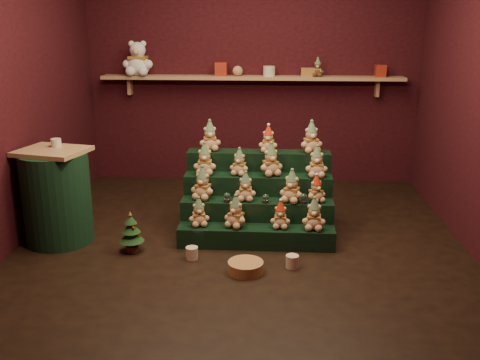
# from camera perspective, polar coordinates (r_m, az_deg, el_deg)

# --- Properties ---
(ground) EXTENTS (4.00, 4.00, 0.00)m
(ground) POSITION_cam_1_polar(r_m,az_deg,el_deg) (4.98, 0.23, -6.37)
(ground) COLOR black
(ground) RESTS_ON ground
(back_wall) EXTENTS (4.00, 0.10, 2.80)m
(back_wall) POSITION_cam_1_polar(r_m,az_deg,el_deg) (6.66, 1.32, 11.86)
(back_wall) COLOR black
(back_wall) RESTS_ON ground
(front_wall) EXTENTS (4.00, 0.10, 2.80)m
(front_wall) POSITION_cam_1_polar(r_m,az_deg,el_deg) (2.60, -2.43, 4.65)
(front_wall) COLOR black
(front_wall) RESTS_ON ground
(left_wall) EXTENTS (0.10, 4.00, 2.80)m
(left_wall) POSITION_cam_1_polar(r_m,az_deg,el_deg) (5.17, -23.41, 9.21)
(left_wall) COLOR black
(left_wall) RESTS_ON ground
(back_shelf) EXTENTS (3.60, 0.26, 0.24)m
(back_shelf) POSITION_cam_1_polar(r_m,az_deg,el_deg) (6.49, 1.24, 10.81)
(back_shelf) COLOR tan
(back_shelf) RESTS_ON ground
(riser_tier_front) EXTENTS (1.40, 0.22, 0.18)m
(riser_tier_front) POSITION_cam_1_polar(r_m,az_deg,el_deg) (4.81, 1.71, -6.08)
(riser_tier_front) COLOR black
(riser_tier_front) RESTS_ON ground
(riser_tier_midfront) EXTENTS (1.40, 0.22, 0.36)m
(riser_tier_midfront) POSITION_cam_1_polar(r_m,az_deg,el_deg) (4.98, 1.81, -4.15)
(riser_tier_midfront) COLOR black
(riser_tier_midfront) RESTS_ON ground
(riser_tier_midback) EXTENTS (1.40, 0.22, 0.54)m
(riser_tier_midback) POSITION_cam_1_polar(r_m,az_deg,el_deg) (5.16, 1.90, -2.36)
(riser_tier_midback) COLOR black
(riser_tier_midback) RESTS_ON ground
(riser_tier_back) EXTENTS (1.40, 0.22, 0.72)m
(riser_tier_back) POSITION_cam_1_polar(r_m,az_deg,el_deg) (5.34, 1.98, -0.68)
(riser_tier_back) COLOR black
(riser_tier_back) RESTS_ON ground
(teddy_0) EXTENTS (0.22, 0.21, 0.26)m
(teddy_0) POSITION_cam_1_polar(r_m,az_deg,el_deg) (4.79, -4.42, -3.40)
(teddy_0) COLOR tan
(teddy_0) RESTS_ON riser_tier_front
(teddy_1) EXTENTS (0.27, 0.26, 0.29)m
(teddy_1) POSITION_cam_1_polar(r_m,az_deg,el_deg) (4.74, -0.45, -3.37)
(teddy_1) COLOR tan
(teddy_1) RESTS_ON riser_tier_front
(teddy_2) EXTENTS (0.18, 0.16, 0.25)m
(teddy_2) POSITION_cam_1_polar(r_m,az_deg,el_deg) (4.74, 4.33, -3.69)
(teddy_2) COLOR tan
(teddy_2) RESTS_ON riser_tier_front
(teddy_3) EXTENTS (0.22, 0.20, 0.29)m
(teddy_3) POSITION_cam_1_polar(r_m,az_deg,el_deg) (4.73, 7.91, -3.59)
(teddy_3) COLOR tan
(teddy_3) RESTS_ON riser_tier_front
(teddy_4) EXTENTS (0.27, 0.25, 0.31)m
(teddy_4) POSITION_cam_1_polar(r_m,az_deg,el_deg) (4.93, -4.00, -0.31)
(teddy_4) COLOR tan
(teddy_4) RESTS_ON riser_tier_midfront
(teddy_5) EXTENTS (0.19, 0.17, 0.27)m
(teddy_5) POSITION_cam_1_polar(r_m,az_deg,el_deg) (4.88, 0.60, -0.69)
(teddy_5) COLOR tan
(teddy_5) RESTS_ON riser_tier_midfront
(teddy_6) EXTENTS (0.27, 0.26, 0.30)m
(teddy_6) POSITION_cam_1_polar(r_m,az_deg,el_deg) (4.86, 5.55, -0.65)
(teddy_6) COLOR tan
(teddy_6) RESTS_ON riser_tier_midfront
(teddy_7) EXTENTS (0.23, 0.23, 0.25)m
(teddy_7) POSITION_cam_1_polar(r_m,az_deg,el_deg) (4.89, 8.12, -0.94)
(teddy_7) COLOR tan
(teddy_7) RESTS_ON riser_tier_midfront
(teddy_8) EXTENTS (0.22, 0.20, 0.30)m
(teddy_8) POSITION_cam_1_polar(r_m,az_deg,el_deg) (5.08, -3.78, 2.26)
(teddy_8) COLOR tan
(teddy_8) RESTS_ON riser_tier_midback
(teddy_9) EXTENTS (0.22, 0.21, 0.25)m
(teddy_9) POSITION_cam_1_polar(r_m,az_deg,el_deg) (5.05, -0.06, 1.95)
(teddy_9) COLOR tan
(teddy_9) RESTS_ON riser_tier_midback
(teddy_10) EXTENTS (0.28, 0.27, 0.31)m
(teddy_10) POSITION_cam_1_polar(r_m,az_deg,el_deg) (5.05, 3.31, 2.21)
(teddy_10) COLOR tan
(teddy_10) RESTS_ON riser_tier_midback
(teddy_11) EXTENTS (0.21, 0.19, 0.29)m
(teddy_11) POSITION_cam_1_polar(r_m,az_deg,el_deg) (5.04, 8.18, 1.96)
(teddy_11) COLOR tan
(teddy_11) RESTS_ON riser_tier_midback
(teddy_12) EXTENTS (0.24, 0.22, 0.29)m
(teddy_12) POSITION_cam_1_polar(r_m,az_deg,el_deg) (5.26, -3.23, 4.74)
(teddy_12) COLOR tan
(teddy_12) RESTS_ON riser_tier_back
(teddy_13) EXTENTS (0.20, 0.18, 0.26)m
(teddy_13) POSITION_cam_1_polar(r_m,az_deg,el_deg) (5.20, 3.04, 4.40)
(teddy_13) COLOR tan
(teddy_13) RESTS_ON riser_tier_back
(teddy_14) EXTENTS (0.26, 0.24, 0.30)m
(teddy_14) POSITION_cam_1_polar(r_m,az_deg,el_deg) (5.22, 7.61, 4.57)
(teddy_14) COLOR tan
(teddy_14) RESTS_ON riser_tier_back
(snow_globe_a) EXTENTS (0.07, 0.07, 0.09)m
(snow_globe_a) POSITION_cam_1_polar(r_m,az_deg,el_deg) (4.86, -1.39, -1.85)
(snow_globe_a) COLOR black
(snow_globe_a) RESTS_ON riser_tier_midfront
(snow_globe_b) EXTENTS (0.06, 0.06, 0.08)m
(snow_globe_b) POSITION_cam_1_polar(r_m,az_deg,el_deg) (4.85, 2.75, -1.97)
(snow_globe_b) COLOR black
(snow_globe_b) RESTS_ON riser_tier_midfront
(snow_globe_c) EXTENTS (0.07, 0.07, 0.10)m
(snow_globe_c) POSITION_cam_1_polar(r_m,az_deg,el_deg) (4.85, 6.77, -1.96)
(snow_globe_c) COLOR black
(snow_globe_c) RESTS_ON riser_tier_midfront
(side_table) EXTENTS (0.66, 0.60, 0.86)m
(side_table) POSITION_cam_1_polar(r_m,az_deg,el_deg) (5.09, -18.96, -1.67)
(side_table) COLOR tan
(side_table) RESTS_ON ground
(table_ornament) EXTENTS (0.09, 0.09, 0.07)m
(table_ornament) POSITION_cam_1_polar(r_m,az_deg,el_deg) (5.06, -19.03, 3.79)
(table_ornament) COLOR beige
(table_ornament) RESTS_ON side_table
(mini_christmas_tree) EXTENTS (0.22, 0.22, 0.37)m
(mini_christmas_tree) POSITION_cam_1_polar(r_m,az_deg,el_deg) (4.76, -11.52, -5.47)
(mini_christmas_tree) COLOR #422217
(mini_christmas_tree) RESTS_ON ground
(mug_left) EXTENTS (0.10, 0.10, 0.10)m
(mug_left) POSITION_cam_1_polar(r_m,az_deg,el_deg) (4.60, -5.15, -7.76)
(mug_left) COLOR beige
(mug_left) RESTS_ON ground
(mug_right) EXTENTS (0.11, 0.11, 0.11)m
(mug_right) POSITION_cam_1_polar(r_m,az_deg,el_deg) (4.44, 5.59, -8.65)
(mug_right) COLOR beige
(mug_right) RESTS_ON ground
(wicker_basket) EXTENTS (0.32, 0.32, 0.09)m
(wicker_basket) POSITION_cam_1_polar(r_m,az_deg,el_deg) (4.35, 0.60, -9.26)
(wicker_basket) COLOR #A77543
(wicker_basket) RESTS_ON ground
(white_bear) EXTENTS (0.36, 0.33, 0.51)m
(white_bear) POSITION_cam_1_polar(r_m,az_deg,el_deg) (6.64, -10.85, 13.08)
(white_bear) COLOR white
(white_bear) RESTS_ON back_shelf
(brown_bear) EXTENTS (0.17, 0.16, 0.21)m
(brown_bear) POSITION_cam_1_polar(r_m,az_deg,el_deg) (6.46, 8.28, 11.80)
(brown_bear) COLOR #482C18
(brown_bear) RESTS_ON back_shelf
(gift_tin_red_a) EXTENTS (0.14, 0.14, 0.16)m
(gift_tin_red_a) POSITION_cam_1_polar(r_m,az_deg,el_deg) (6.49, -2.02, 11.73)
(gift_tin_red_a) COLOR #B12F1B
(gift_tin_red_a) RESTS_ON back_shelf
(gift_tin_cream) EXTENTS (0.14, 0.14, 0.12)m
(gift_tin_cream) POSITION_cam_1_polar(r_m,az_deg,el_deg) (6.46, 3.13, 11.52)
(gift_tin_cream) COLOR beige
(gift_tin_cream) RESTS_ON back_shelf
(gift_tin_red_b) EXTENTS (0.12, 0.12, 0.14)m
(gift_tin_red_b) POSITION_cam_1_polar(r_m,az_deg,el_deg) (6.57, 14.75, 11.19)
(gift_tin_red_b) COLOR #B12F1B
(gift_tin_red_b) RESTS_ON back_shelf
(shelf_plush_ball) EXTENTS (0.12, 0.12, 0.12)m
(shelf_plush_ball) POSITION_cam_1_polar(r_m,az_deg,el_deg) (6.47, -0.25, 11.56)
(shelf_plush_ball) COLOR tan
(shelf_plush_ball) RESTS_ON back_shelf
(scarf_gift_box) EXTENTS (0.16, 0.10, 0.10)m
(scarf_gift_box) POSITION_cam_1_polar(r_m,az_deg,el_deg) (6.47, 7.25, 11.34)
(scarf_gift_box) COLOR #CD541C
(scarf_gift_box) RESTS_ON back_shelf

